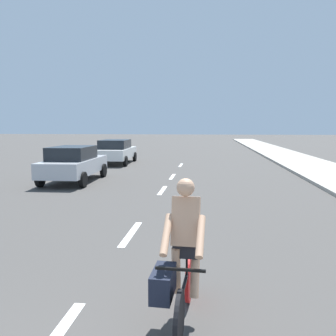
# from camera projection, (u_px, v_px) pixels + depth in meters

# --- Properties ---
(ground_plane) EXTENTS (160.00, 160.00, 0.00)m
(ground_plane) POSITION_uv_depth(u_px,v_px,m) (180.00, 166.00, 20.85)
(ground_plane) COLOR #423F3D
(sidewalk_strip) EXTENTS (3.60, 80.00, 0.14)m
(sidewalk_strip) POSITION_uv_depth(u_px,v_px,m) (304.00, 163.00, 21.86)
(sidewalk_strip) COLOR #9E998E
(sidewalk_strip) RESTS_ON ground
(lane_stripe_2) EXTENTS (0.16, 1.80, 0.01)m
(lane_stripe_2) POSITION_uv_depth(u_px,v_px,m) (131.00, 234.00, 7.65)
(lane_stripe_2) COLOR white
(lane_stripe_2) RESTS_ON ground
(lane_stripe_3) EXTENTS (0.16, 1.80, 0.01)m
(lane_stripe_3) POSITION_uv_depth(u_px,v_px,m) (162.00, 190.00, 12.83)
(lane_stripe_3) COLOR white
(lane_stripe_3) RESTS_ON ground
(lane_stripe_4) EXTENTS (0.16, 1.80, 0.01)m
(lane_stripe_4) POSITION_uv_depth(u_px,v_px,m) (172.00, 177.00, 16.31)
(lane_stripe_4) COLOR white
(lane_stripe_4) RESTS_ON ground
(lane_stripe_5) EXTENTS (0.16, 1.80, 0.01)m
(lane_stripe_5) POSITION_uv_depth(u_px,v_px,m) (181.00, 165.00, 21.12)
(lane_stripe_5) COLOR white
(lane_stripe_5) RESTS_ON ground
(cyclist) EXTENTS (0.62, 1.71, 1.82)m
(cyclist) POSITION_uv_depth(u_px,v_px,m) (181.00, 259.00, 4.09)
(cyclist) COLOR black
(cyclist) RESTS_ON ground
(parked_car_silver) EXTENTS (2.07, 4.30, 1.57)m
(parked_car_silver) POSITION_uv_depth(u_px,v_px,m) (74.00, 163.00, 14.75)
(parked_car_silver) COLOR #B7BABF
(parked_car_silver) RESTS_ON ground
(parked_car_white) EXTENTS (2.23, 4.61, 1.57)m
(parked_car_white) POSITION_uv_depth(u_px,v_px,m) (116.00, 151.00, 21.94)
(parked_car_white) COLOR white
(parked_car_white) RESTS_ON ground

